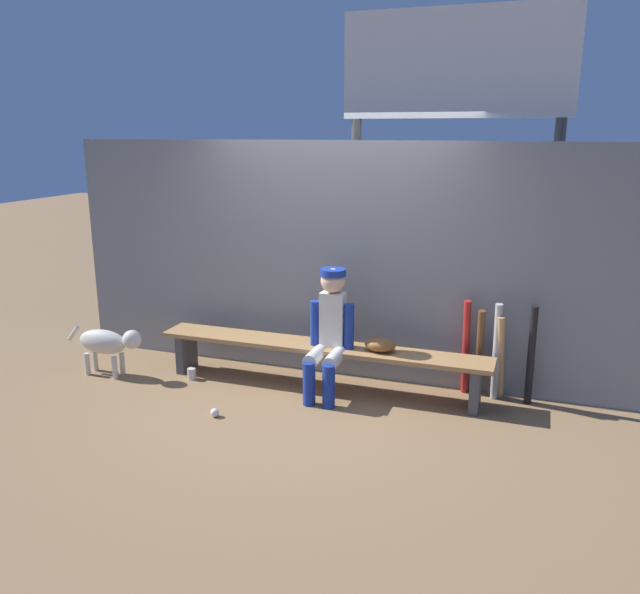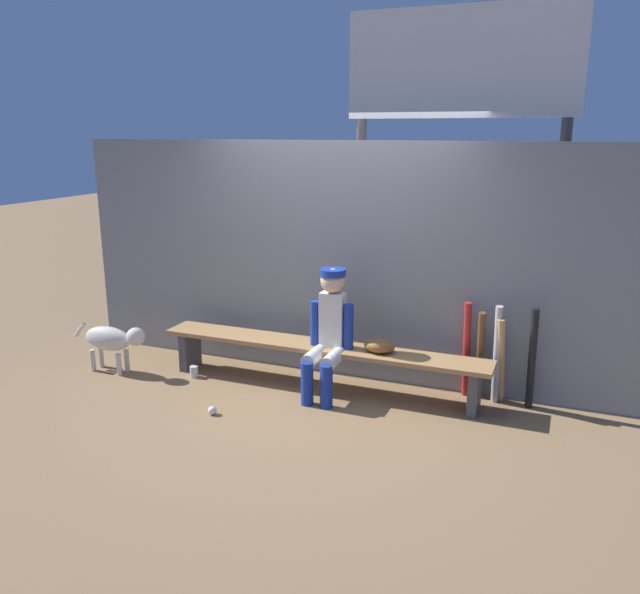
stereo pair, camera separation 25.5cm
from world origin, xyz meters
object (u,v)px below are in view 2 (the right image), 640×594
player_seated (328,329)px  bat_aluminum_silver (497,355)px  baseball_glove (379,346)px  cup_on_ground (194,372)px  bat_wood_tan (501,360)px  dugout_bench (320,353)px  scoreboard (466,100)px  dog (113,340)px  bat_aluminum_red (467,350)px  baseball (212,411)px  cup_on_bench (348,341)px  bat_aluminum_black (532,359)px  bat_wood_dark (480,355)px

player_seated → bat_aluminum_silver: size_ratio=1.27×
baseball_glove → cup_on_ground: (-1.81, -0.20, -0.43)m
bat_wood_tan → cup_on_ground: (-2.83, -0.46, -0.35)m
dugout_bench → scoreboard: size_ratio=0.85×
scoreboard → dog: scoreboard is taller
bat_aluminum_red → bat_aluminum_silver: size_ratio=0.98×
player_seated → bat_aluminum_red: bearing=19.9°
baseball → cup_on_bench: 1.34m
player_seated → bat_aluminum_black: bearing=11.8°
dugout_bench → baseball: dugout_bench is taller
bat_aluminum_silver → scoreboard: size_ratio=0.25×
bat_aluminum_red → cup_on_bench: 1.06m
bat_aluminum_silver → cup_on_ground: size_ratio=8.22×
bat_aluminum_silver → cup_on_bench: (-1.29, -0.21, 0.03)m
bat_wood_dark → bat_aluminum_silver: 0.16m
dugout_bench → dog: (-2.05, -0.38, -0.01)m
bat_aluminum_red → bat_wood_tan: bat_aluminum_red is taller
player_seated → bat_wood_tan: 1.53m
bat_aluminum_black → scoreboard: size_ratio=0.25×
baseball_glove → scoreboard: 2.43m
bat_wood_dark → bat_wood_tan: size_ratio=1.02×
dog → bat_aluminum_black: bearing=9.2°
scoreboard → dog: (-3.07, -1.48, -2.27)m
player_seated → cup_on_bench: (0.14, 0.14, -0.14)m
bat_wood_tan → bat_aluminum_silver: bearing=-156.1°
bat_aluminum_silver → scoreboard: bearing=121.7°
bat_aluminum_silver → dog: (-3.60, -0.62, -0.12)m
bat_wood_tan → cup_on_bench: (-1.33, -0.23, 0.08)m
player_seated → bat_wood_dark: size_ratio=1.39×
bat_aluminum_silver → cup_on_bench: 1.31m
baseball_glove → cup_on_bench: (-0.31, 0.03, -0.01)m
bat_aluminum_silver → cup_on_ground: (-2.79, -0.45, -0.40)m
baseball_glove → bat_wood_tan: 1.06m
cup_on_ground → cup_on_bench: bearing=8.9°
bat_aluminum_red → cup_on_bench: size_ratio=8.06×
bat_wood_tan → cup_on_bench: bat_wood_tan is taller
cup_on_ground → dog: size_ratio=0.13×
bat_aluminum_red → player_seated: bearing=-160.1°
cup_on_bench → player_seated: bearing=-134.7°
dugout_bench → bat_wood_dark: bat_wood_dark is taller
bat_aluminum_black → baseball_glove: bearing=-168.8°
baseball → cup_on_ground: cup_on_ground is taller
bat_aluminum_silver → dog: bat_aluminum_silver is taller
baseball_glove → scoreboard: (0.45, 1.11, 2.11)m
bat_aluminum_red → scoreboard: scoreboard is taller
player_seated → baseball_glove: 0.48m
baseball_glove → bat_aluminum_red: size_ratio=0.32×
baseball → bat_aluminum_silver: bearing=27.2°
bat_aluminum_black → baseball: bearing=-155.5°
dugout_bench → scoreboard: scoreboard is taller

